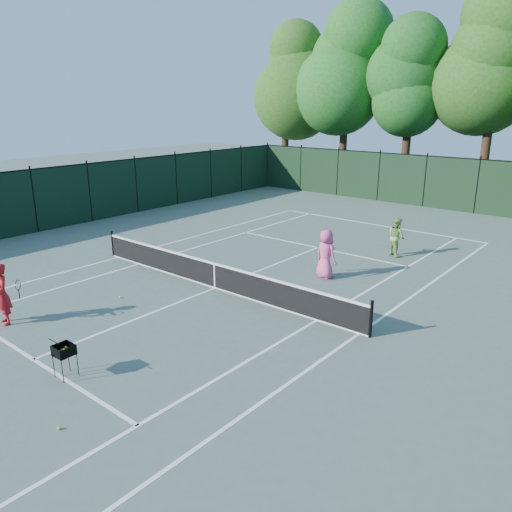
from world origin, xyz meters
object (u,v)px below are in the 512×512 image
Objects in this scene: player_pink at (326,254)px; ball_hopper at (64,350)px; player_green at (396,237)px; loose_ball_midcourt at (120,297)px; loose_ball_near_cart at (59,428)px; coach at (2,294)px.

player_pink is 9.66m from ball_hopper.
player_green is at bearing 79.46° from ball_hopper.
player_green is 23.43× the size of loose_ball_midcourt.
ball_hopper is (-1.70, -13.78, -0.13)m from player_green.
ball_hopper is 11.80× the size of loose_ball_near_cart.
loose_ball_midcourt is at bearing 134.61° from loose_ball_near_cart.
coach is at bearing -105.55° from loose_ball_midcourt.
loose_ball_near_cart is at bearing -37.93° from ball_hopper.
coach is at bearing 97.11° from player_green.
player_pink is 25.97× the size of loose_ball_near_cart.
player_pink reaches higher than ball_hopper.
coach reaches higher than ball_hopper.
ball_hopper is at bearing -50.00° from loose_ball_midcourt.
player_pink is at bearing 109.78° from player_green.
player_green reaches higher than ball_hopper.
loose_ball_near_cart and loose_ball_midcourt have the same top height.
player_pink is 4.24m from player_green.
coach is 1.11× the size of player_green.
player_pink is at bearing 73.42° from coach.
loose_ball_midcourt is (-4.02, -5.93, -0.85)m from player_pink.
loose_ball_near_cart is (5.66, -1.59, -0.85)m from coach.
coach is 4.02m from ball_hopper.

